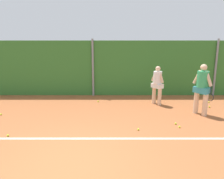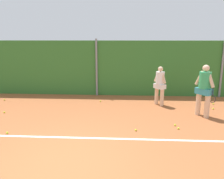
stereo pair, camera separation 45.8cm
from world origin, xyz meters
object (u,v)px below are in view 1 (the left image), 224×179
at_px(player_midcourt, 202,87).
at_px(tennis_ball_2, 7,135).
at_px(tennis_ball_6, 98,101).
at_px(tennis_ball_5, 138,129).
at_px(tennis_ball_0, 175,124).
at_px(tennis_ball_8, 179,127).
at_px(tennis_ball_11, 209,107).
at_px(player_backcourt_far, 157,83).
at_px(tennis_ball_1, 1,114).
at_px(tennis_ball_12, 208,102).

bearing_deg(player_midcourt, tennis_ball_2, -109.26).
xyz_separation_m(tennis_ball_2, tennis_ball_6, (2.41, 3.57, 0.00)).
relative_size(tennis_ball_5, tennis_ball_6, 1.00).
relative_size(player_midcourt, tennis_ball_5, 28.44).
bearing_deg(tennis_ball_0, tennis_ball_6, 135.76).
xyz_separation_m(tennis_ball_8, tennis_ball_11, (1.85, 2.11, 0.00)).
bearing_deg(tennis_ball_2, tennis_ball_8, 7.05).
xyz_separation_m(player_backcourt_far, tennis_ball_1, (-6.02, -1.41, -0.89)).
height_order(tennis_ball_6, tennis_ball_11, same).
xyz_separation_m(tennis_ball_6, tennis_ball_12, (4.88, -0.11, 0.00)).
bearing_deg(tennis_ball_5, tennis_ball_6, 114.57).
bearing_deg(tennis_ball_12, tennis_ball_8, -126.91).
height_order(tennis_ball_0, tennis_ball_1, same).
height_order(tennis_ball_1, tennis_ball_2, same).
height_order(tennis_ball_8, tennis_ball_11, same).
xyz_separation_m(tennis_ball_2, tennis_ball_5, (3.84, 0.44, 0.00)).
xyz_separation_m(player_midcourt, tennis_ball_8, (-1.13, -1.30, -1.02)).
xyz_separation_m(player_backcourt_far, tennis_ball_6, (-2.53, 0.32, -0.89)).
bearing_deg(tennis_ball_8, tennis_ball_12, 53.09).
distance_m(player_backcourt_far, tennis_ball_2, 5.98).
bearing_deg(tennis_ball_6, tennis_ball_0, -44.24).
relative_size(tennis_ball_6, tennis_ball_12, 1.00).
height_order(tennis_ball_1, tennis_ball_8, same).
height_order(tennis_ball_2, tennis_ball_12, same).
xyz_separation_m(player_midcourt, tennis_ball_11, (0.71, 0.81, -1.02)).
bearing_deg(tennis_ball_0, tennis_ball_1, 171.57).
relative_size(tennis_ball_0, tennis_ball_12, 1.00).
xyz_separation_m(player_midcourt, tennis_ball_6, (-3.90, 1.63, -1.02)).
bearing_deg(tennis_ball_5, tennis_ball_1, 164.10).
height_order(tennis_ball_1, tennis_ball_11, same).
bearing_deg(player_midcourt, tennis_ball_5, -95.02).
distance_m(tennis_ball_0, tennis_ball_2, 5.21).
bearing_deg(tennis_ball_5, tennis_ball_0, 20.46).
bearing_deg(tennis_ball_0, tennis_ball_2, -169.85).
height_order(tennis_ball_2, tennis_ball_8, same).
bearing_deg(tennis_ball_6, tennis_ball_2, -123.98).
distance_m(player_midcourt, tennis_ball_2, 6.67).
height_order(player_midcourt, tennis_ball_12, player_midcourt).
distance_m(player_backcourt_far, tennis_ball_5, 3.15).
bearing_deg(player_midcourt, tennis_ball_6, -149.06).
bearing_deg(tennis_ball_1, tennis_ball_12, 10.94).
relative_size(tennis_ball_8, tennis_ball_11, 1.00).
bearing_deg(tennis_ball_0, tennis_ball_5, -159.54).
height_order(player_midcourt, tennis_ball_0, player_midcourt).
bearing_deg(tennis_ball_5, tennis_ball_2, -173.52).
xyz_separation_m(tennis_ball_5, tennis_ball_12, (3.45, 3.02, 0.00)).
relative_size(player_midcourt, tennis_ball_12, 28.44).
height_order(tennis_ball_5, tennis_ball_8, same).
distance_m(tennis_ball_0, tennis_ball_11, 2.63).
relative_size(player_backcourt_far, tennis_ball_2, 24.89).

